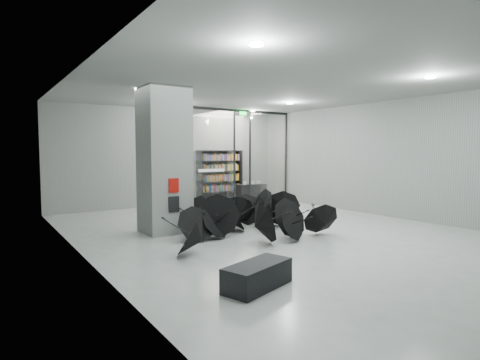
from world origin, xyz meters
TOP-DOWN VIEW (x-y plane):
  - room at (0.00, 0.00)m, footprint 14.00×14.02m
  - column at (-2.50, 2.00)m, footprint 1.20×1.20m
  - fire_cabinet at (-2.50, 1.38)m, footprint 0.28×0.04m
  - info_panel at (-2.50, 1.38)m, footprint 0.30×0.03m
  - exit_sign at (2.40, 5.30)m, footprint 0.30×0.06m
  - glass_partition at (2.39, 5.50)m, footprint 5.06×0.08m
  - bench at (-3.05, -3.11)m, footprint 1.40×0.92m
  - bookshelf at (2.15, 6.75)m, footprint 2.14×0.73m
  - shop_counter at (3.34, 6.04)m, footprint 1.35×0.59m
  - umbrella_cluster at (-0.66, 0.79)m, footprint 5.84×4.62m

SIDE VIEW (x-z plane):
  - bench at x=-3.05m, z-range 0.00..0.41m
  - umbrella_cluster at x=-0.66m, z-range -0.34..0.95m
  - shop_counter at x=3.34m, z-range 0.00..0.79m
  - info_panel at x=-2.50m, z-range 0.64..1.06m
  - bookshelf at x=2.15m, z-range 0.00..2.31m
  - fire_cabinet at x=-2.50m, z-range 1.16..1.54m
  - column at x=-2.50m, z-range 0.00..4.00m
  - glass_partition at x=2.39m, z-range 0.18..4.18m
  - room at x=0.00m, z-range 0.84..4.85m
  - exit_sign at x=2.40m, z-range 3.74..3.90m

